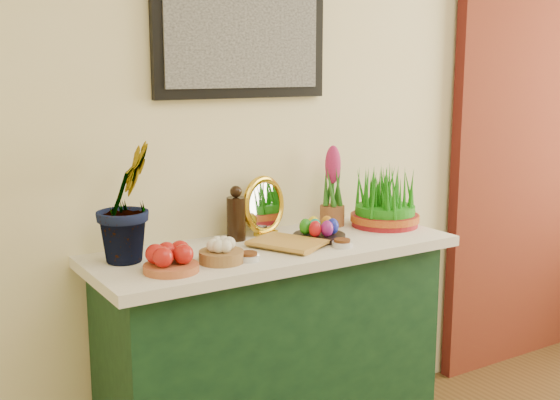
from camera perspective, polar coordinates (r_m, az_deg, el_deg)
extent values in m
cube|color=#F6EDB9|center=(2.97, 2.67, 6.90)|extent=(4.00, 0.04, 2.70)
cube|color=black|center=(2.76, -3.12, 13.87)|extent=(0.74, 0.03, 0.54)
cube|color=#A5A5A5|center=(2.75, -2.93, 13.89)|extent=(0.66, 0.01, 0.46)
cube|color=#490D11|center=(3.80, 18.81, 4.17)|extent=(0.90, 0.06, 2.30)
cube|color=#163D1E|center=(2.80, -0.56, -12.90)|extent=(1.30, 0.45, 0.85)
cube|color=white|center=(2.65, -0.57, -4.07)|extent=(1.40, 0.55, 0.04)
imported|color=#286D1D|center=(2.44, -12.51, 1.39)|extent=(0.36, 0.36, 0.55)
cylinder|color=#AF5831|center=(2.33, -8.83, -5.48)|extent=(0.19, 0.19, 0.03)
cylinder|color=olive|center=(2.42, -4.79, -4.60)|extent=(0.19, 0.19, 0.04)
cylinder|color=black|center=(2.71, -3.59, -1.53)|extent=(0.07, 0.07, 0.17)
sphere|color=black|center=(2.69, -3.61, 0.69)|extent=(0.05, 0.05, 0.05)
cube|color=gold|center=(2.80, -1.16, -2.70)|extent=(0.10, 0.07, 0.01)
torus|color=gold|center=(2.79, -1.33, -0.42)|extent=(0.24, 0.12, 0.24)
cylinder|color=silver|center=(2.79, -1.28, -0.44)|extent=(0.18, 0.08, 0.18)
imported|color=#BA8634|center=(2.54, -0.55, -3.91)|extent=(0.27, 0.30, 0.03)
cylinder|color=silver|center=(2.44, -2.58, -4.71)|extent=(0.08, 0.08, 0.02)
cylinder|color=#592D14|center=(2.43, -2.58, -4.37)|extent=(0.06, 0.06, 0.01)
cylinder|color=silver|center=(2.63, 5.06, -3.61)|extent=(0.08, 0.08, 0.02)
cylinder|color=#592D14|center=(2.62, 5.07, -3.29)|extent=(0.06, 0.06, 0.01)
cylinder|color=black|center=(2.74, 3.21, -2.99)|extent=(0.23, 0.23, 0.02)
ellipsoid|color=red|center=(2.68, 2.88, -2.36)|extent=(0.05, 0.05, 0.06)
ellipsoid|color=#1924B1|center=(2.72, 4.29, -2.15)|extent=(0.05, 0.05, 0.06)
ellipsoid|color=yellow|center=(2.76, 2.73, -1.97)|extent=(0.05, 0.05, 0.06)
ellipsoid|color=#248C19|center=(2.71, 2.09, -2.18)|extent=(0.05, 0.05, 0.06)
ellipsoid|color=#C57117|center=(2.77, 3.83, -1.92)|extent=(0.05, 0.05, 0.06)
ellipsoid|color=#8E1981|center=(2.69, 3.84, -2.34)|extent=(0.05, 0.05, 0.06)
ellipsoid|color=#0B8F7E|center=(2.71, 2.86, -2.18)|extent=(0.05, 0.05, 0.06)
cylinder|color=brown|center=(2.97, 4.26, -1.26)|extent=(0.10, 0.10, 0.08)
ellipsoid|color=#C32765|center=(2.93, 4.32, 2.89)|extent=(0.07, 0.07, 0.16)
cylinder|color=maroon|center=(2.99, 8.50, -1.61)|extent=(0.28, 0.28, 0.05)
cylinder|color=#A11014|center=(2.99, 8.51, -1.42)|extent=(0.29, 0.29, 0.03)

